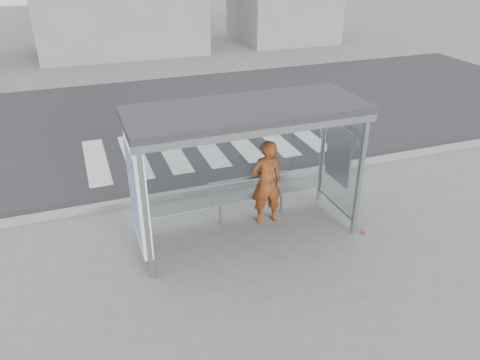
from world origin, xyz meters
name	(u,v)px	position (x,y,z in m)	size (l,w,h in m)	color
ground	(246,233)	(0.00, 0.00, 0.00)	(80.00, 80.00, 0.00)	slate
road	(169,119)	(0.00, 7.00, 0.00)	(30.00, 10.00, 0.01)	#262629
curb	(216,187)	(0.00, 1.95, 0.06)	(30.00, 0.18, 0.12)	gray
crosswalk	(206,146)	(0.50, 4.50, 0.00)	(6.55, 3.00, 0.00)	silver
bus_shelter	(226,142)	(-0.37, 0.06, 1.98)	(4.25, 1.65, 2.62)	gray
building_center	(117,0)	(0.00, 18.00, 2.50)	(8.00, 5.00, 5.00)	gray
person	(266,182)	(0.55, 0.32, 0.89)	(0.65, 0.43, 1.79)	#E65C15
bench	(251,196)	(0.30, 0.50, 0.53)	(1.73, 0.32, 0.89)	slate
soda_can	(364,231)	(2.20, -0.78, 0.03)	(0.06, 0.06, 0.11)	#ED4579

